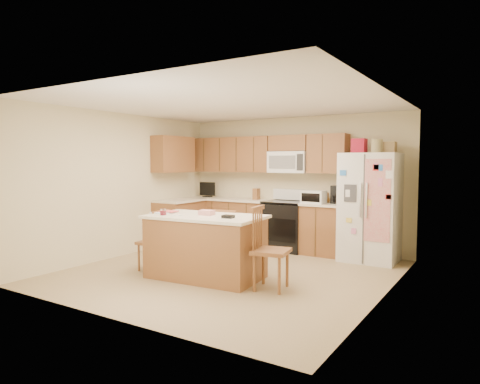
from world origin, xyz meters
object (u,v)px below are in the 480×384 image
Objects in this scene: refrigerator at (370,206)px; windsor_chair_left at (154,242)px; stove at (286,225)px; windsor_chair_back at (229,241)px; island at (206,246)px; windsor_chair_right at (269,250)px.

refrigerator is 2.21× the size of windsor_chair_left.
refrigerator is (1.57, -0.06, 0.45)m from stove.
windsor_chair_back is at bearing -94.14° from stove.
island reaches higher than windsor_chair_back.
windsor_chair_left is at bearing -137.89° from refrigerator.
windsor_chair_back is at bearing -135.13° from refrigerator.
refrigerator is 2.43m from windsor_chair_right.
windsor_chair_right is at bearing 1.85° from windsor_chair_left.
refrigerator reaches higher than windsor_chair_right.
windsor_chair_left is (-1.05, -2.43, -0.04)m from stove.
windsor_chair_right reaches higher than island.
windsor_chair_left is 0.86× the size of windsor_chair_right.
windsor_chair_right is at bearing -30.87° from windsor_chair_back.
windsor_chair_back is at bearing 36.31° from windsor_chair_left.
windsor_chair_right is at bearing -69.18° from stove.
refrigerator is 2.21× the size of windsor_chair_back.
refrigerator is 1.19× the size of island.
stove reaches higher than windsor_chair_right.
windsor_chair_back is (-0.13, -1.75, -0.04)m from stove.
windsor_chair_left is at bearing -178.15° from windsor_chair_right.
refrigerator reaches higher than windsor_chair_back.
stove is 1.22× the size of windsor_chair_left.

